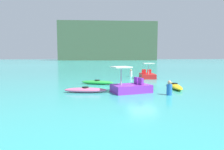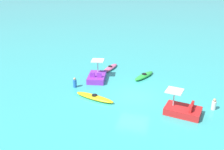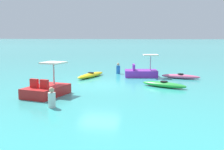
% 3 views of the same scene
% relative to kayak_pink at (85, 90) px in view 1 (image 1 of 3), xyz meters
% --- Properties ---
extents(ground_plane, '(600.00, 600.00, 0.00)m').
position_rel_kayak_pink_xyz_m(ground_plane, '(5.21, 3.40, -0.16)').
color(ground_plane, '#38ADA8').
extents(headland_cliff, '(97.26, 62.04, 35.84)m').
position_rel_kayak_pink_xyz_m(headland_cliff, '(32.00, 180.15, 17.76)').
color(headland_cliff, '#42563D').
rests_on(headland_cliff, ground_plane).
extents(kayak_pink, '(2.80, 1.21, 0.37)m').
position_rel_kayak_pink_xyz_m(kayak_pink, '(0.00, 0.00, 0.00)').
color(kayak_pink, pink).
rests_on(kayak_pink, ground_plane).
extents(kayak_green, '(2.84, 1.81, 0.37)m').
position_rel_kayak_pink_xyz_m(kayak_green, '(1.18, 3.61, 0.00)').
color(kayak_green, green).
rests_on(kayak_green, ground_plane).
extents(kayak_yellow, '(1.59, 3.46, 0.37)m').
position_rel_kayak_pink_xyz_m(kayak_yellow, '(6.54, 0.54, -0.00)').
color(kayak_yellow, yellow).
rests_on(kayak_yellow, ground_plane).
extents(pedal_boat_purple, '(2.63, 1.87, 1.68)m').
position_rel_kayak_pink_xyz_m(pedal_boat_purple, '(2.87, -0.46, 0.17)').
color(pedal_boat_purple, purple).
rests_on(pedal_boat_purple, ground_plane).
extents(pedal_boat_red, '(1.96, 2.67, 1.68)m').
position_rel_kayak_pink_xyz_m(pedal_boat_red, '(7.08, 7.15, 0.17)').
color(pedal_boat_red, red).
rests_on(pedal_boat_red, ground_plane).
extents(person_near_shore, '(0.45, 0.45, 0.88)m').
position_rel_kayak_pink_xyz_m(person_near_shore, '(5.87, 9.30, 0.22)').
color(person_near_shore, silver).
rests_on(person_near_shore, ground_plane).
extents(person_by_kayaks, '(0.34, 0.34, 0.88)m').
position_rel_kayak_pink_xyz_m(person_by_kayaks, '(4.86, -1.79, 0.22)').
color(person_by_kayaks, blue).
rests_on(person_by_kayaks, ground_plane).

